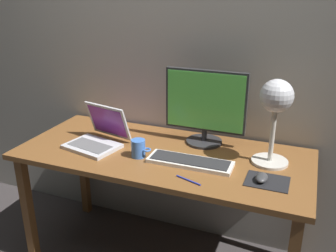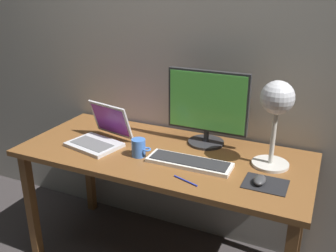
% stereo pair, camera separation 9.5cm
% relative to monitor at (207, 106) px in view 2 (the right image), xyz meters
% --- Properties ---
extents(back_wall, '(4.80, 0.06, 2.60)m').
position_rel_monitor_xyz_m(back_wall, '(-0.18, 0.19, 0.33)').
color(back_wall, '#9E998E').
rests_on(back_wall, ground).
extents(desk, '(1.60, 0.70, 0.74)m').
position_rel_monitor_xyz_m(desk, '(-0.18, -0.21, -0.31)').
color(desk, brown).
rests_on(desk, ground).
extents(monitor, '(0.46, 0.21, 0.43)m').
position_rel_monitor_xyz_m(monitor, '(0.00, 0.00, 0.00)').
color(monitor, '#28282B').
rests_on(monitor, desk).
extents(keyboard_main, '(0.44, 0.15, 0.03)m').
position_rel_monitor_xyz_m(keyboard_main, '(0.01, -0.29, -0.22)').
color(keyboard_main, silver).
rests_on(keyboard_main, desk).
extents(laptop, '(0.34, 0.34, 0.22)m').
position_rel_monitor_xyz_m(laptop, '(-0.55, -0.24, -0.16)').
color(laptop, silver).
rests_on(laptop, desk).
extents(desk_lamp, '(0.19, 0.19, 0.44)m').
position_rel_monitor_xyz_m(desk_lamp, '(0.39, -0.12, 0.09)').
color(desk_lamp, beige).
rests_on(desk_lamp, desk).
extents(mousepad, '(0.20, 0.16, 0.00)m').
position_rel_monitor_xyz_m(mousepad, '(0.41, -0.33, -0.23)').
color(mousepad, black).
rests_on(mousepad, desk).
extents(mouse, '(0.06, 0.10, 0.03)m').
position_rel_monitor_xyz_m(mouse, '(0.38, -0.34, -0.21)').
color(mouse, '#38383A').
rests_on(mouse, mousepad).
extents(coffee_mug, '(0.11, 0.08, 0.10)m').
position_rel_monitor_xyz_m(coffee_mug, '(-0.27, -0.31, -0.18)').
color(coffee_mug, '#3F72CC').
rests_on(coffee_mug, desk).
extents(pen, '(0.14, 0.05, 0.01)m').
position_rel_monitor_xyz_m(pen, '(0.06, -0.46, -0.22)').
color(pen, '#2633A5').
rests_on(pen, desk).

